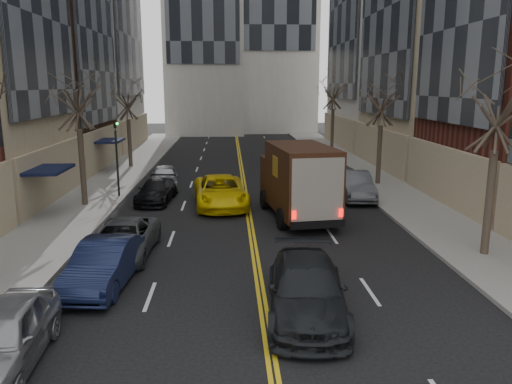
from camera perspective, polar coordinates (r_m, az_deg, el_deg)
sidewalk_left at (r=35.28m, az=-16.23°, el=1.19°), size 4.00×66.00×0.15m
sidewalk_right at (r=35.77m, az=13.12°, el=1.51°), size 4.00×66.00×0.15m
tree_lf_mid at (r=27.87m, az=-19.87°, el=11.67°), size 3.20×3.20×8.91m
tree_lf_far at (r=40.52m, az=-14.54°, el=11.12°), size 3.20×3.20×8.12m
tree_rt_near at (r=20.26m, az=26.20°, el=10.82°), size 3.20×3.20×8.71m
tree_rt_mid at (r=33.22m, az=14.26°, el=11.24°), size 3.20×3.20×8.32m
tree_rt_far at (r=47.76m, az=8.89°, el=12.32°), size 3.20×3.20×9.11m
traffic_signal at (r=29.69m, az=-15.65°, el=4.60°), size 0.29×0.26×4.70m
ups_truck at (r=24.50m, az=4.83°, el=1.20°), size 3.40×6.98×3.68m
observer_sedan at (r=14.58m, az=5.79°, el=-11.01°), size 2.68×5.55×1.56m
taxi at (r=27.15m, az=-4.07°, el=0.06°), size 3.24×6.11×1.63m
pedestrian at (r=26.03m, az=2.28°, el=-0.10°), size 0.59×0.79×1.94m
parked_lf_a at (r=13.43m, az=-27.08°, el=-14.53°), size 2.05×4.59×1.53m
parked_lf_b at (r=17.21m, az=-16.98°, el=-7.89°), size 2.00×4.70×1.51m
parked_lf_c at (r=19.90m, az=-15.02°, el=-5.26°), size 2.45×4.99×1.36m
parked_lf_d at (r=28.67m, az=-11.34°, el=0.13°), size 2.11×4.50×1.27m
parked_lf_e at (r=32.18m, az=-10.45°, el=1.67°), size 2.19×4.54×1.49m
parked_rt_a at (r=29.38m, az=11.27°, el=0.72°), size 1.94×4.87×1.58m
parked_rt_b at (r=35.59m, az=8.72°, el=2.68°), size 2.49×5.21×1.43m
parked_rt_c at (r=43.94m, az=4.86°, el=4.62°), size 2.55×5.39×1.52m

